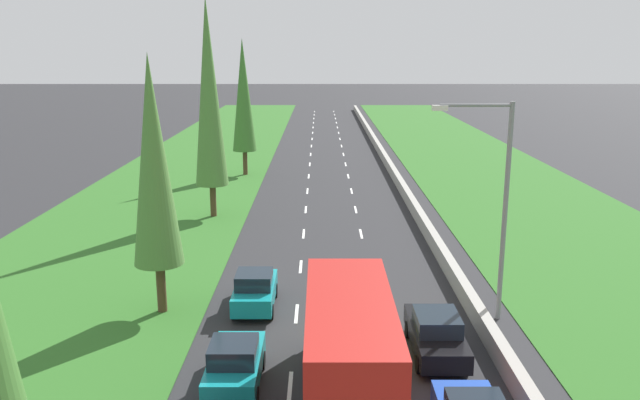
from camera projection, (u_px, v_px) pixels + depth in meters
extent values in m
plane|color=#28282B|center=(328.00, 170.00, 59.13)|extent=(300.00, 300.00, 0.00)
cube|color=#2D6623|center=(193.00, 170.00, 59.13)|extent=(14.00, 140.00, 0.04)
cube|color=#2D6623|center=(482.00, 170.00, 59.12)|extent=(14.00, 140.00, 0.04)
cube|color=#9E9B93|center=(390.00, 166.00, 59.03)|extent=(0.44, 120.00, 0.85)
cube|color=white|center=(290.00, 387.00, 21.19)|extent=(0.14, 2.00, 0.01)
cube|color=white|center=(297.00, 314.00, 27.02)|extent=(0.14, 2.00, 0.01)
cube|color=white|center=(301.00, 267.00, 32.86)|extent=(0.14, 2.00, 0.01)
cube|color=white|center=(304.00, 234.00, 38.70)|extent=(0.14, 2.00, 0.01)
cube|color=white|center=(306.00, 210.00, 44.54)|extent=(0.14, 2.00, 0.01)
cube|color=white|center=(308.00, 191.00, 50.37)|extent=(0.14, 2.00, 0.01)
cube|color=white|center=(309.00, 176.00, 56.21)|extent=(0.14, 2.00, 0.01)
cube|color=white|center=(310.00, 164.00, 62.05)|extent=(0.14, 2.00, 0.01)
cube|color=white|center=(311.00, 154.00, 67.88)|extent=(0.14, 2.00, 0.01)
cube|color=white|center=(312.00, 146.00, 73.72)|extent=(0.14, 2.00, 0.01)
cube|color=white|center=(312.00, 139.00, 79.56)|extent=(0.14, 2.00, 0.01)
cube|color=white|center=(313.00, 133.00, 85.40)|extent=(0.14, 2.00, 0.01)
cube|color=white|center=(313.00, 127.00, 91.23)|extent=(0.14, 2.00, 0.01)
cube|color=white|center=(314.00, 123.00, 97.07)|extent=(0.14, 2.00, 0.01)
cube|color=white|center=(314.00, 119.00, 102.91)|extent=(0.14, 2.00, 0.01)
cube|color=white|center=(315.00, 115.00, 108.74)|extent=(0.14, 2.00, 0.01)
cube|color=white|center=(315.00, 111.00, 114.58)|extent=(0.14, 2.00, 0.01)
cube|color=white|center=(395.00, 387.00, 21.18)|extent=(0.14, 2.00, 0.01)
cube|color=white|center=(379.00, 314.00, 27.02)|extent=(0.14, 2.00, 0.01)
cube|color=white|center=(369.00, 267.00, 32.86)|extent=(0.14, 2.00, 0.01)
cube|color=white|center=(361.00, 234.00, 38.70)|extent=(0.14, 2.00, 0.01)
cube|color=white|center=(356.00, 210.00, 44.53)|extent=(0.14, 2.00, 0.01)
cube|color=white|center=(352.00, 191.00, 50.37)|extent=(0.14, 2.00, 0.01)
cube|color=white|center=(349.00, 176.00, 56.21)|extent=(0.14, 2.00, 0.01)
cube|color=white|center=(346.00, 164.00, 62.04)|extent=(0.14, 2.00, 0.01)
cube|color=white|center=(344.00, 154.00, 67.88)|extent=(0.14, 2.00, 0.01)
cube|color=white|center=(342.00, 146.00, 73.72)|extent=(0.14, 2.00, 0.01)
cube|color=white|center=(340.00, 139.00, 79.56)|extent=(0.14, 2.00, 0.01)
cube|color=white|center=(339.00, 133.00, 85.39)|extent=(0.14, 2.00, 0.01)
cube|color=white|center=(338.00, 127.00, 91.23)|extent=(0.14, 2.00, 0.01)
cube|color=white|center=(337.00, 123.00, 97.07)|extent=(0.14, 2.00, 0.01)
cube|color=white|center=(336.00, 119.00, 102.91)|extent=(0.14, 2.00, 0.01)
cube|color=white|center=(335.00, 115.00, 108.74)|extent=(0.14, 2.00, 0.01)
cube|color=white|center=(334.00, 111.00, 114.58)|extent=(0.14, 2.00, 0.01)
cube|color=teal|center=(236.00, 367.00, 21.06)|extent=(1.68, 3.90, 0.76)
cube|color=#19232D|center=(234.00, 352.00, 20.61)|extent=(1.52, 1.60, 0.64)
cylinder|color=black|center=(219.00, 360.00, 22.33)|extent=(0.22, 0.64, 0.64)
cylinder|color=black|center=(262.00, 360.00, 22.33)|extent=(0.22, 0.64, 0.64)
cylinder|color=black|center=(207.00, 397.00, 19.97)|extent=(0.22, 0.64, 0.64)
cylinder|color=black|center=(255.00, 397.00, 19.97)|extent=(0.22, 0.64, 0.64)
cube|color=black|center=(436.00, 337.00, 23.33)|extent=(1.76, 4.50, 0.72)
cube|color=#19232D|center=(437.00, 322.00, 23.04)|extent=(1.56, 1.90, 0.60)
cylinder|color=black|center=(409.00, 329.00, 24.78)|extent=(0.22, 0.64, 0.64)
cylinder|color=black|center=(450.00, 329.00, 24.77)|extent=(0.22, 0.64, 0.64)
cylinder|color=black|center=(420.00, 364.00, 22.06)|extent=(0.22, 0.64, 0.64)
cylinder|color=black|center=(466.00, 364.00, 22.06)|extent=(0.22, 0.64, 0.64)
cube|color=teal|center=(256.00, 292.00, 27.52)|extent=(1.68, 3.90, 0.76)
cube|color=#19232D|center=(254.00, 280.00, 27.07)|extent=(1.52, 1.60, 0.64)
cylinder|color=black|center=(242.00, 290.00, 28.79)|extent=(0.22, 0.64, 0.64)
cylinder|color=black|center=(275.00, 290.00, 28.78)|extent=(0.22, 0.64, 0.64)
cylinder|color=black|center=(235.00, 312.00, 26.43)|extent=(0.22, 0.64, 0.64)
cylinder|color=black|center=(271.00, 312.00, 26.43)|extent=(0.22, 0.64, 0.64)
cube|color=black|center=(347.00, 395.00, 19.52)|extent=(2.20, 9.40, 0.56)
cube|color=yellow|center=(344.00, 303.00, 22.67)|extent=(2.40, 2.20, 2.50)
cube|color=#B21E19|center=(350.00, 355.00, 18.01)|extent=(2.44, 7.20, 3.30)
cylinder|color=black|center=(312.00, 354.00, 22.80)|extent=(0.22, 0.64, 0.64)
cylinder|color=black|center=(375.00, 354.00, 22.80)|extent=(0.22, 0.64, 0.64)
cylinder|color=#4C3823|center=(162.00, 288.00, 26.98)|extent=(0.40, 0.40, 2.20)
cone|color=#4C7F38|center=(154.00, 161.00, 25.72)|extent=(2.07, 2.07, 8.68)
cylinder|color=#4C3823|center=(214.00, 201.00, 42.49)|extent=(0.41, 0.41, 2.20)
cone|color=#4C7F38|center=(209.00, 92.00, 40.84)|extent=(2.16, 2.16, 12.09)
cylinder|color=#4C3823|center=(246.00, 163.00, 56.61)|extent=(0.40, 0.40, 2.20)
cone|color=#3D752D|center=(244.00, 95.00, 55.23)|extent=(2.10, 2.10, 9.74)
cylinder|color=gray|center=(505.00, 214.00, 25.54)|extent=(0.20, 0.20, 9.00)
cylinder|color=gray|center=(477.00, 105.00, 24.54)|extent=(2.80, 0.12, 0.12)
cube|color=silver|center=(440.00, 108.00, 24.56)|extent=(0.60, 0.28, 0.20)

